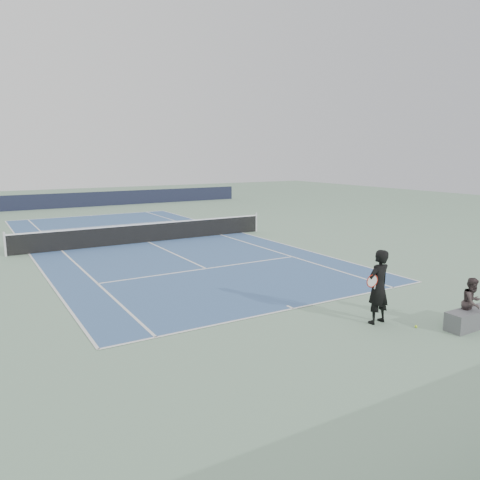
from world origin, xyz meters
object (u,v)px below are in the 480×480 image
tennis_player (378,287)px  spectator_bench (471,310)px  tennis_net (148,232)px  tennis_ball (416,326)px

tennis_player → spectator_bench: 2.35m
tennis_net → spectator_bench: spectator_bench is taller
tennis_ball → tennis_net: bearing=96.9°
tennis_net → tennis_player: bearing=-85.1°
tennis_net → tennis_ball: tennis_net is taller
tennis_player → tennis_ball: (0.59, -0.78, -0.94)m
tennis_net → tennis_ball: size_ratio=176.43×
tennis_ball → spectator_bench: bearing=-30.7°
tennis_ball → spectator_bench: spectator_bench is taller
tennis_player → spectator_bench: bearing=-39.9°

